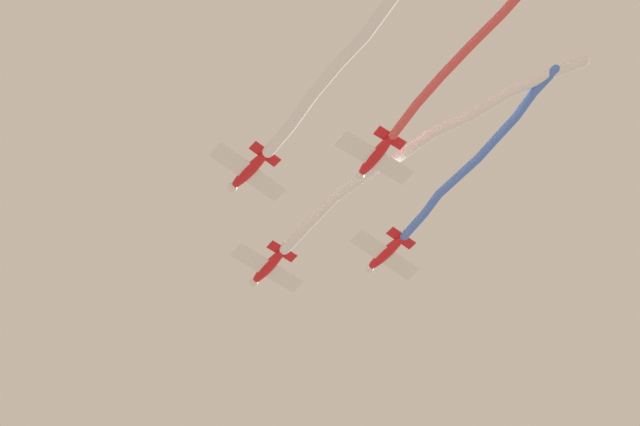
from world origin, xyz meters
name	(u,v)px	position (x,y,z in m)	size (l,w,h in m)	color
airplane_lead	(268,267)	(5.39, -1.17, 77.37)	(5.33, 6.47, 1.70)	red
smoke_trail_lead	(419,149)	(-10.03, 5.42, 78.22)	(28.30, 9.16, 2.56)	white
airplane_left_wing	(249,171)	(3.25, 8.71, 76.97)	(5.19, 6.61, 1.70)	red
airplane_right_wing	(385,254)	(-4.48, -3.31, 77.67)	(5.26, 6.54, 1.70)	red
smoke_trail_right_wing	(477,157)	(-14.23, 3.26, 78.13)	(16.04, 11.34, 1.87)	#4C75DB
airplane_slot	(375,157)	(-6.63, 6.55, 77.17)	(5.44, 6.32, 1.70)	red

